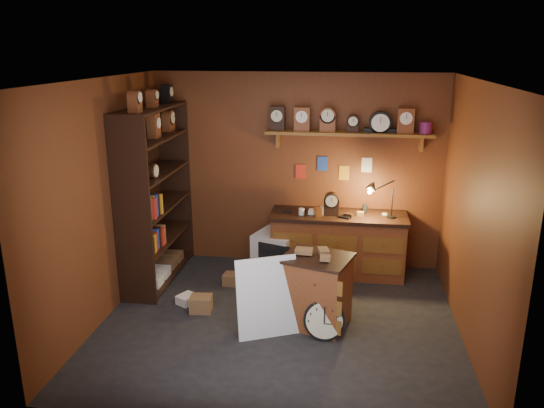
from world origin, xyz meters
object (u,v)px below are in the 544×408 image
(shelving_unit, at_px, (153,188))
(big_round_clock, at_px, (324,320))
(low_cabinet, at_px, (316,288))
(workbench, at_px, (338,240))

(shelving_unit, relative_size, big_round_clock, 5.75)
(big_round_clock, bearing_deg, low_cabinet, 110.00)
(workbench, height_order, big_round_clock, workbench)
(workbench, bearing_deg, big_round_clock, -92.90)
(low_cabinet, bearing_deg, big_round_clock, -52.51)
(shelving_unit, distance_m, big_round_clock, 2.84)
(shelving_unit, bearing_deg, big_round_clock, -28.84)
(workbench, distance_m, low_cabinet, 1.48)
(workbench, xyz_separation_m, big_round_clock, (-0.09, -1.77, -0.25))
(shelving_unit, distance_m, low_cabinet, 2.54)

